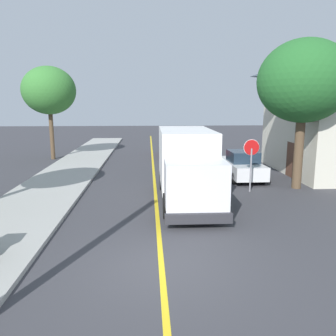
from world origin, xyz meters
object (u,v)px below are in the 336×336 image
parked_car_near (186,159)px  parked_van_across (242,165)px  stop_sign (251,155)px  parked_car_mid (175,146)px  street_tree_far_side (304,82)px  box_truck (187,162)px  street_tree_down_block (49,91)px

parked_car_near → parked_van_across: 4.08m
parked_car_near → stop_sign: size_ratio=1.66×
parked_car_near → parked_car_mid: same height
stop_sign → street_tree_far_side: street_tree_far_side is taller
parked_car_near → box_truck: bearing=-95.9°
stop_sign → street_tree_far_side: bearing=11.3°
stop_sign → parked_van_across: bearing=82.3°
parked_car_mid → parked_van_across: bearing=-70.7°
stop_sign → street_tree_down_block: (-12.79, 10.94, 3.52)m
parked_car_mid → street_tree_far_side: 13.76m
parked_van_across → parked_car_near: bearing=138.2°
box_truck → street_tree_down_block: 15.86m
parked_van_across → street_tree_far_side: (2.26, -2.43, 4.67)m
stop_sign → street_tree_far_side: 4.51m
parked_car_near → street_tree_far_side: bearing=-44.2°
parked_van_across → stop_sign: bearing=-97.7°
parked_car_near → street_tree_down_block: (-10.15, 5.25, 4.59)m
box_truck → street_tree_far_side: (6.02, 1.82, 3.69)m
parked_car_near → street_tree_down_block: bearing=152.6°
stop_sign → street_tree_down_block: size_ratio=0.37×
parked_car_mid → parked_van_across: size_ratio=1.00×
parked_car_near → stop_sign: bearing=-65.1°
parked_car_near → street_tree_far_side: size_ratio=0.58×
box_truck → parked_car_mid: box_truck is taller
parked_car_mid → stop_sign: 12.62m
box_truck → street_tree_down_block: bearing=127.6°
parked_car_mid → street_tree_far_side: bearing=-64.8°
parked_van_across → stop_sign: (-0.40, -2.96, 1.06)m
box_truck → parked_car_near: 7.08m
parked_car_near → parked_van_across: (3.04, -2.73, 0.00)m
parked_van_across → street_tree_down_block: size_ratio=0.61×
box_truck → parked_car_mid: (0.51, 13.53, -0.97)m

